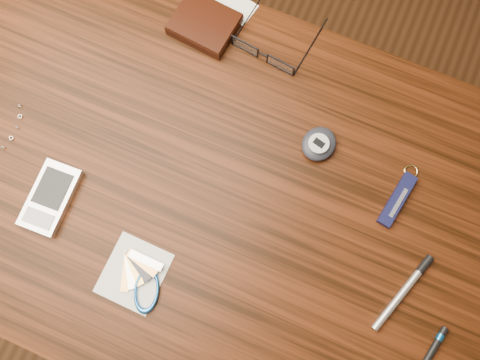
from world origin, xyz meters
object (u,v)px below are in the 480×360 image
at_px(desk, 213,197).
at_px(wallet_and_card, 205,24).
at_px(pedometer, 319,144).
at_px(notepad_keys, 141,280).
at_px(eyeglasses, 265,52).
at_px(pocket_knife, 397,200).
at_px(silver_pen, 407,287).
at_px(pda_phone, 51,198).

xyz_separation_m(desk, wallet_and_card, (-0.13, 0.27, 0.11)).
height_order(pedometer, notepad_keys, pedometer).
bearing_deg(eyeglasses, notepad_keys, -93.73).
relative_size(notepad_keys, pocket_knife, 1.15).
bearing_deg(wallet_and_card, silver_pen, -31.23).
bearing_deg(silver_pen, eyeglasses, 142.09).
relative_size(desk, pda_phone, 8.27).
bearing_deg(pocket_knife, notepad_keys, -139.29).
bearing_deg(pocket_knife, eyeglasses, 152.64).
bearing_deg(wallet_and_card, notepad_keys, -78.50).
bearing_deg(wallet_and_card, pedometer, -25.73).
distance_m(desk, pda_phone, 0.28).
xyz_separation_m(eyeglasses, pda_phone, (-0.22, -0.38, -0.00)).
relative_size(pocket_knife, silver_pen, 0.70).
height_order(pda_phone, pocket_knife, pda_phone).
bearing_deg(pda_phone, notepad_keys, -17.42).
relative_size(pda_phone, pocket_knife, 1.20).
bearing_deg(silver_pen, pocket_knife, 115.62).
xyz_separation_m(eyeglasses, pocket_knife, (0.30, -0.16, -0.01)).
xyz_separation_m(pedometer, silver_pen, (0.21, -0.16, -0.01)).
xyz_separation_m(wallet_and_card, pda_phone, (-0.10, -0.39, -0.00)).
distance_m(desk, silver_pen, 0.37).
xyz_separation_m(wallet_and_card, silver_pen, (0.48, -0.29, -0.01)).
xyz_separation_m(desk, pocket_knife, (0.30, 0.10, 0.11)).
bearing_deg(notepad_keys, pedometer, 61.12).
xyz_separation_m(eyeglasses, notepad_keys, (-0.03, -0.44, -0.01)).
xyz_separation_m(wallet_and_card, eyeglasses, (0.12, -0.01, 0.00)).
distance_m(pedometer, silver_pen, 0.27).
distance_m(pedometer, pocket_knife, 0.16).
bearing_deg(pocket_knife, pedometer, 166.40).
height_order(desk, silver_pen, silver_pen).
relative_size(desk, pocket_knife, 9.92).
xyz_separation_m(desk, pedometer, (0.14, 0.14, 0.11)).
height_order(desk, eyeglasses, eyeglasses).
distance_m(eyeglasses, pedometer, 0.19).
xyz_separation_m(notepad_keys, silver_pen, (0.39, 0.16, 0.00)).
bearing_deg(silver_pen, pda_phone, -170.52).
bearing_deg(eyeglasses, pocket_knife, -27.36).
height_order(wallet_and_card, eyeglasses, eyeglasses).
xyz_separation_m(eyeglasses, pedometer, (0.15, -0.12, -0.00)).
xyz_separation_m(pda_phone, pedometer, (0.37, 0.26, 0.00)).
bearing_deg(wallet_and_card, pda_phone, -104.66).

